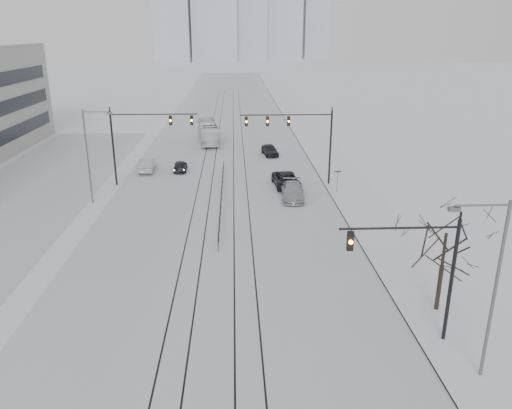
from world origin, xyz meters
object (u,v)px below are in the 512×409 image
sedan_nb_right (293,192)px  sedan_nb_far (270,150)px  sedan_sb_inner (180,166)px  sedan_nb_front (286,180)px  sedan_sb_outer (147,165)px  bare_tree (445,242)px  traffic_mast_near (423,265)px  box_truck (208,132)px

sedan_nb_right → sedan_nb_far: size_ratio=1.23×
sedan_sb_inner → sedan_nb_far: 13.47m
sedan_nb_front → sedan_nb_right: 3.98m
sedan_sb_outer → sedan_nb_right: sedan_sb_outer is taller
bare_tree → sedan_nb_right: size_ratio=1.16×
sedan_sb_outer → sedan_nb_far: bearing=-157.3°
sedan_sb_inner → sedan_nb_right: size_ratio=0.71×
sedan_sb_inner → sedan_nb_right: 16.37m
sedan_sb_inner → sedan_nb_front: (11.94, -6.97, 0.11)m
bare_tree → sedan_sb_inner: 37.32m
traffic_mast_near → sedan_nb_front: traffic_mast_near is taller
bare_tree → sedan_nb_front: bare_tree is taller
sedan_nb_far → box_truck: (-8.61, 8.81, 0.80)m
sedan_nb_right → sedan_nb_front: bearing=97.1°
sedan_sb_inner → sedan_sb_outer: size_ratio=0.80×
sedan_nb_right → box_truck: bearing=113.2°
sedan_sb_outer → sedan_nb_right: (16.12, -11.04, -0.01)m
sedan_nb_far → sedan_sb_outer: bearing=-163.4°
sedan_nb_front → box_truck: 25.09m
bare_tree → sedan_nb_far: bare_tree is taller
box_truck → traffic_mast_near: bearing=98.1°
sedan_sb_outer → box_truck: box_truck is taller
sedan_sb_outer → box_truck: bearing=-115.3°
sedan_nb_front → sedan_nb_right: size_ratio=1.02×
bare_tree → sedan_sb_outer: bare_tree is taller
bare_tree → sedan_sb_inner: size_ratio=1.62×
traffic_mast_near → sedan_sb_outer: traffic_mast_near is taller
box_truck → sedan_nb_far: bearing=127.9°
sedan_sb_inner → sedan_nb_far: size_ratio=0.88×
sedan_sb_inner → sedan_nb_far: (11.20, 7.48, 0.09)m
sedan_nb_far → sedan_nb_front: bearing=-96.4°
traffic_mast_near → box_truck: bearing=104.5°
sedan_nb_front → bare_tree: bearing=-81.0°
sedan_sb_outer → sedan_nb_right: 19.54m
sedan_nb_far → bare_tree: bearing=-89.2°
traffic_mast_near → bare_tree: bearing=51.2°
bare_tree → sedan_nb_front: (-6.39, 25.31, -3.74)m
traffic_mast_near → sedan_nb_far: 43.20m
bare_tree → box_truck: bare_tree is taller
bare_tree → sedan_sb_inner: bare_tree is taller
sedan_sb_outer → box_truck: 17.48m
sedan_nb_right → box_truck: size_ratio=0.48×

